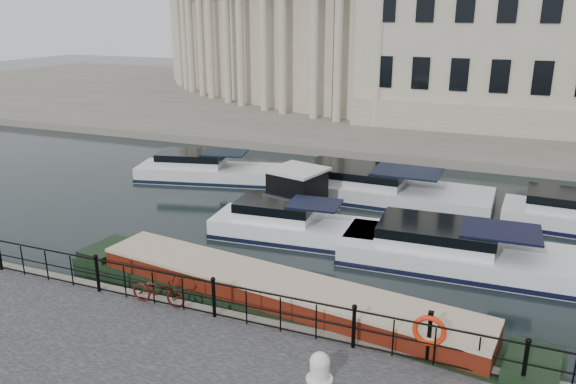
% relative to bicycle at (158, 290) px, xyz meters
% --- Properties ---
extents(ground_plane, '(160.00, 160.00, 0.00)m').
position_rel_bicycle_xyz_m(ground_plane, '(1.83, 2.24, -1.00)').
color(ground_plane, black).
rests_on(ground_plane, ground).
extents(far_bank, '(120.00, 42.00, 0.55)m').
position_rel_bicycle_xyz_m(far_bank, '(1.83, 41.24, -0.73)').
color(far_bank, '#6B665B').
rests_on(far_bank, ground_plane).
extents(railing, '(24.14, 0.14, 1.22)m').
position_rel_bicycle_xyz_m(railing, '(1.83, -0.01, 0.20)').
color(railing, black).
rests_on(railing, near_quay).
extents(civic_building, '(53.55, 31.84, 16.85)m').
position_rel_bicycle_xyz_m(civic_building, '(0.84, 36.95, 6.04)').
color(civic_building, '#ADA38C').
rests_on(civic_building, far_bank).
extents(bicycle, '(1.74, 0.67, 0.90)m').
position_rel_bicycle_xyz_m(bicycle, '(0.00, 0.00, 0.00)').
color(bicycle, '#46110C').
rests_on(bicycle, near_quay).
extents(mooring_bollard, '(0.63, 0.63, 0.71)m').
position_rel_bicycle_xyz_m(mooring_bollard, '(5.47, -1.58, -0.12)').
color(mooring_bollard, silver).
rests_on(mooring_bollard, near_quay).
extents(life_ring_post, '(0.82, 0.21, 1.33)m').
position_rel_bicycle_xyz_m(life_ring_post, '(7.67, 0.08, 0.38)').
color(life_ring_post, black).
rests_on(life_ring_post, near_quay).
extents(narrowboat, '(15.51, 3.98, 1.56)m').
position_rel_bicycle_xyz_m(narrowboat, '(3.14, 1.57, -0.64)').
color(narrowboat, black).
rests_on(narrowboat, ground_plane).
extents(harbour_hut, '(3.52, 3.16, 2.18)m').
position_rel_bicycle_xyz_m(harbour_hut, '(0.45, 10.01, -0.05)').
color(harbour_hut, '#6B665B').
rests_on(harbour_hut, ground_plane).
extents(cabin_cruisers, '(24.87, 9.67, 1.99)m').
position_rel_bicycle_xyz_m(cabin_cruisers, '(3.67, 10.87, -0.63)').
color(cabin_cruisers, white).
rests_on(cabin_cruisers, ground_plane).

